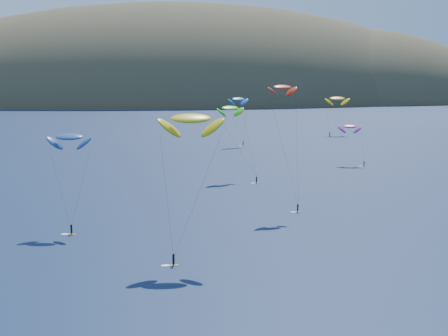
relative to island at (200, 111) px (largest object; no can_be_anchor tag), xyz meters
name	(u,v)px	position (x,y,z in m)	size (l,w,h in m)	color
island	(200,111)	(0.00, 0.00, 0.00)	(730.00, 300.00, 210.00)	#3D3526
kitesurfer_2	(191,119)	(-63.21, -512.50, 32.65)	(10.08, 9.41, 24.71)	gold
kitesurfer_3	(230,108)	(-44.91, -441.96, 29.85)	(10.36, 14.21, 21.37)	gold
kitesurfer_4	(238,99)	(-29.28, -368.51, 28.84)	(9.13, 6.83, 20.46)	gold
kitesurfer_6	(350,126)	(-3.58, -423.78, 22.60)	(7.80, 9.27, 13.88)	gold
kitesurfer_9	(283,88)	(-40.37, -481.41, 36.54)	(7.06, 8.19, 27.73)	gold
kitesurfer_10	(69,137)	(-83.88, -491.90, 27.85)	(8.32, 8.92, 19.36)	gold
kitesurfer_11	(337,98)	(22.90, -335.77, 27.19)	(13.29, 14.46, 19.45)	gold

